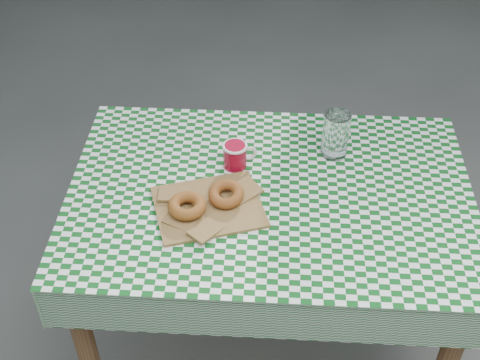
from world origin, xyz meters
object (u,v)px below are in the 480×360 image
(paper_bag, at_px, (209,206))
(coffee_mug, at_px, (235,155))
(table, at_px, (266,277))
(drinking_glass, at_px, (336,135))

(paper_bag, relative_size, coffee_mug, 2.10)
(table, height_order, coffee_mug, coffee_mug)
(table, relative_size, coffee_mug, 8.24)
(paper_bag, distance_m, coffee_mug, 0.20)
(table, distance_m, coffee_mug, 0.45)
(coffee_mug, bearing_deg, drinking_glass, -3.48)
(paper_bag, height_order, coffee_mug, coffee_mug)
(paper_bag, bearing_deg, coffee_mug, 69.29)
(paper_bag, bearing_deg, table, 21.15)
(table, relative_size, paper_bag, 3.92)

